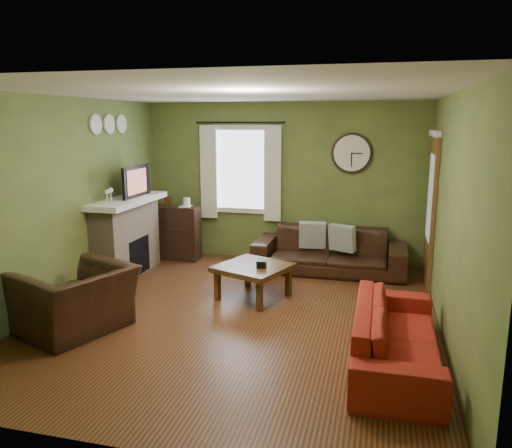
% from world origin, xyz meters
% --- Properties ---
extents(floor, '(4.60, 5.20, 0.00)m').
position_xyz_m(floor, '(0.00, 0.00, 0.00)').
color(floor, '#502C17').
rests_on(floor, ground).
extents(ceiling, '(4.60, 5.20, 0.00)m').
position_xyz_m(ceiling, '(0.00, 0.00, 2.60)').
color(ceiling, white).
rests_on(ceiling, ground).
extents(wall_left, '(0.00, 5.20, 2.60)m').
position_xyz_m(wall_left, '(-2.30, 0.00, 1.30)').
color(wall_left, '#5E7135').
rests_on(wall_left, ground).
extents(wall_right, '(0.00, 5.20, 2.60)m').
position_xyz_m(wall_right, '(2.30, 0.00, 1.30)').
color(wall_right, '#5E7135').
rests_on(wall_right, ground).
extents(wall_back, '(4.60, 0.00, 2.60)m').
position_xyz_m(wall_back, '(0.00, 2.60, 1.30)').
color(wall_back, '#5E7135').
rests_on(wall_back, ground).
extents(wall_front, '(4.60, 0.00, 2.60)m').
position_xyz_m(wall_front, '(0.00, -2.60, 1.30)').
color(wall_front, '#5E7135').
rests_on(wall_front, ground).
extents(fireplace, '(0.40, 1.40, 1.10)m').
position_xyz_m(fireplace, '(-2.10, 1.15, 0.55)').
color(fireplace, gray).
rests_on(fireplace, floor).
extents(firebox, '(0.04, 0.60, 0.55)m').
position_xyz_m(firebox, '(-1.91, 1.15, 0.30)').
color(firebox, black).
rests_on(firebox, fireplace).
extents(mantel, '(0.58, 1.60, 0.08)m').
position_xyz_m(mantel, '(-2.07, 1.15, 1.14)').
color(mantel, white).
rests_on(mantel, fireplace).
extents(tv, '(0.08, 0.60, 0.35)m').
position_xyz_m(tv, '(-2.05, 1.30, 1.35)').
color(tv, black).
rests_on(tv, mantel).
extents(tv_screen, '(0.02, 0.62, 0.36)m').
position_xyz_m(tv_screen, '(-1.97, 1.30, 1.41)').
color(tv_screen, '#994C3F').
rests_on(tv_screen, mantel).
extents(medallion_left, '(0.28, 0.28, 0.03)m').
position_xyz_m(medallion_left, '(-2.28, 0.80, 2.25)').
color(medallion_left, white).
rests_on(medallion_left, wall_left).
extents(medallion_mid, '(0.28, 0.28, 0.03)m').
position_xyz_m(medallion_mid, '(-2.28, 1.15, 2.25)').
color(medallion_mid, white).
rests_on(medallion_mid, wall_left).
extents(medallion_right, '(0.28, 0.28, 0.03)m').
position_xyz_m(medallion_right, '(-2.28, 1.50, 2.25)').
color(medallion_right, white).
rests_on(medallion_right, wall_left).
extents(window_pane, '(1.00, 0.02, 1.30)m').
position_xyz_m(window_pane, '(-0.70, 2.58, 1.50)').
color(window_pane, silver).
rests_on(window_pane, wall_back).
extents(curtain_rod, '(0.03, 0.03, 1.50)m').
position_xyz_m(curtain_rod, '(-0.70, 2.48, 2.27)').
color(curtain_rod, black).
rests_on(curtain_rod, wall_back).
extents(curtain_left, '(0.28, 0.04, 1.55)m').
position_xyz_m(curtain_left, '(-1.25, 2.48, 1.45)').
color(curtain_left, white).
rests_on(curtain_left, wall_back).
extents(curtain_right, '(0.28, 0.04, 1.55)m').
position_xyz_m(curtain_right, '(-0.15, 2.48, 1.45)').
color(curtain_right, white).
rests_on(curtain_right, wall_back).
extents(wall_clock, '(0.64, 0.06, 0.64)m').
position_xyz_m(wall_clock, '(1.10, 2.55, 1.80)').
color(wall_clock, white).
rests_on(wall_clock, wall_back).
extents(door, '(0.05, 0.90, 2.10)m').
position_xyz_m(door, '(2.27, 1.85, 1.05)').
color(door, brown).
rests_on(door, floor).
extents(bookshelf, '(0.76, 0.32, 0.90)m').
position_xyz_m(bookshelf, '(-1.72, 2.17, 0.45)').
color(bookshelf, black).
rests_on(bookshelf, floor).
extents(book, '(0.20, 0.26, 0.02)m').
position_xyz_m(book, '(-1.63, 2.13, 0.96)').
color(book, '#472E14').
rests_on(book, bookshelf).
extents(sofa_brown, '(2.30, 0.90, 0.67)m').
position_xyz_m(sofa_brown, '(0.84, 2.06, 0.34)').
color(sofa_brown, black).
rests_on(sofa_brown, floor).
extents(pillow_left, '(0.42, 0.26, 0.40)m').
position_xyz_m(pillow_left, '(1.03, 2.04, 0.55)').
color(pillow_left, gray).
rests_on(pillow_left, sofa_brown).
extents(pillow_right, '(0.42, 0.17, 0.41)m').
position_xyz_m(pillow_right, '(0.57, 2.13, 0.55)').
color(pillow_right, gray).
rests_on(pillow_right, sofa_brown).
extents(sofa_red, '(0.78, 1.99, 0.58)m').
position_xyz_m(sofa_red, '(1.79, -0.80, 0.29)').
color(sofa_red, maroon).
rests_on(sofa_red, floor).
extents(armchair, '(1.31, 1.39, 0.72)m').
position_xyz_m(armchair, '(-1.63, -0.88, 0.36)').
color(armchair, black).
rests_on(armchair, floor).
extents(coffee_table, '(1.08, 1.08, 0.45)m').
position_xyz_m(coffee_table, '(0.00, 0.64, 0.22)').
color(coffee_table, '#472E14').
rests_on(coffee_table, floor).
extents(tissue_box, '(0.13, 0.13, 0.09)m').
position_xyz_m(tissue_box, '(0.13, 0.56, 0.40)').
color(tissue_box, black).
rests_on(tissue_box, coffee_table).
extents(wine_glass_a, '(0.07, 0.07, 0.20)m').
position_xyz_m(wine_glass_a, '(-2.05, 0.60, 1.28)').
color(wine_glass_a, white).
rests_on(wine_glass_a, mantel).
extents(wine_glass_b, '(0.07, 0.07, 0.21)m').
position_xyz_m(wine_glass_b, '(-2.05, 0.70, 1.28)').
color(wine_glass_b, white).
rests_on(wine_glass_b, mantel).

